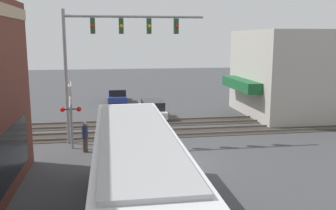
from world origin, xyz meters
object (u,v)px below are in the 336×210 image
pedestrian_at_crossing (85,136)px  crossing_signal (71,109)px  city_bus (137,178)px  parked_car_white (153,109)px  parked_car_blue (117,96)px

pedestrian_at_crossing → crossing_signal: bearing=43.9°
city_bus → parked_car_white: 17.95m
city_bus → parked_car_white: size_ratio=2.49×
city_bus → pedestrian_at_crossing: 9.52m
crossing_signal → parked_car_white: bearing=-35.8°
parked_car_blue → pedestrian_at_crossing: size_ratio=2.63×
crossing_signal → parked_car_white: size_ratio=0.81×
parked_car_blue → crossing_signal: bearing=169.2°
parked_car_white → parked_car_blue: bearing=18.3°
crossing_signal → parked_car_blue: (15.57, -2.96, -1.64)m
city_bus → parked_car_blue: 25.62m
parked_car_blue → pedestrian_at_crossing: bearing=172.4°
parked_car_blue → pedestrian_at_crossing: 16.52m
crossing_signal → city_bus: bearing=-163.6°
parked_car_white → parked_car_blue: size_ratio=1.02×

